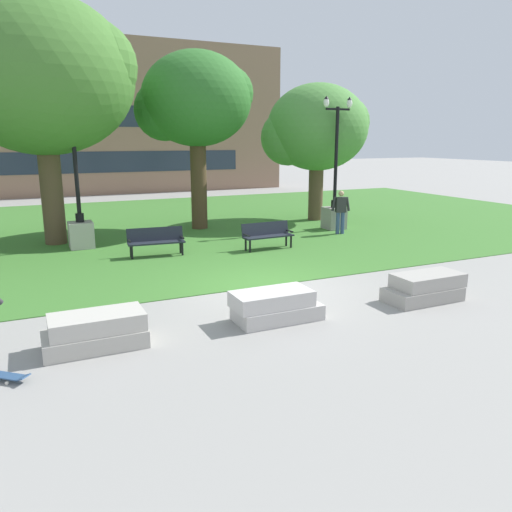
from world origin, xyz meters
TOP-DOWN VIEW (x-y plane):
  - ground_plane at (0.00, 0.00)m, footprint 140.00×140.00m
  - grass_lawn at (0.00, 10.00)m, footprint 40.00×20.00m
  - concrete_block_center at (-4.50, -2.15)m, footprint 1.80×0.90m
  - concrete_block_left at (-0.92, -2.26)m, footprint 1.86×0.90m
  - concrete_block_right at (2.87, -2.57)m, footprint 1.86×0.90m
  - skateboard at (-6.06, -2.82)m, footprint 0.90×0.82m
  - park_bench_near_left at (1.98, 4.02)m, footprint 1.83×0.63m
  - park_bench_near_right at (-1.73, 4.60)m, footprint 1.84×0.69m
  - lamp_post_left at (6.26, 6.38)m, footprint 1.32×0.80m
  - lamp_post_right at (-3.79, 6.87)m, footprint 1.32×0.80m
  - tree_far_right at (6.78, 8.83)m, footprint 4.76×4.53m
  - tree_near_right at (-4.63, 8.05)m, footprint 6.51×6.20m
  - tree_far_left at (1.13, 8.89)m, footprint 4.63×4.41m
  - person_bystander_far_lawn at (5.84, 5.30)m, footprint 0.72×0.37m
  - building_facade_distant at (-2.00, 24.50)m, footprint 29.68×1.03m

SIDE VIEW (x-z plane):
  - ground_plane at x=0.00m, z-range 0.00..0.00m
  - grass_lawn at x=0.00m, z-range 0.00..0.02m
  - skateboard at x=-6.06m, z-range 0.02..0.15m
  - concrete_block_center at x=-4.50m, z-range -0.01..0.63m
  - concrete_block_left at x=-0.92m, z-range -0.01..0.63m
  - concrete_block_right at x=2.87m, z-range -0.01..0.63m
  - park_bench_near_left at x=1.98m, z-range 0.09..0.99m
  - park_bench_near_right at x=-1.73m, z-range 0.09..0.99m
  - person_bystander_far_lawn at x=5.84m, z-range 0.13..1.84m
  - lamp_post_right at x=-3.79m, z-range -1.57..3.75m
  - lamp_post_left at x=6.26m, z-range -1.58..3.77m
  - tree_far_right at x=6.78m, z-range 1.08..7.20m
  - building_facade_distant at x=-2.00m, z-range -0.01..10.32m
  - tree_far_left at x=1.13m, z-range 1.61..8.73m
  - tree_near_right at x=-4.63m, z-range 1.50..9.89m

